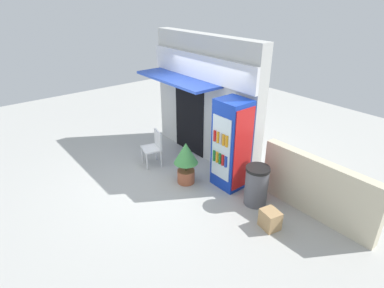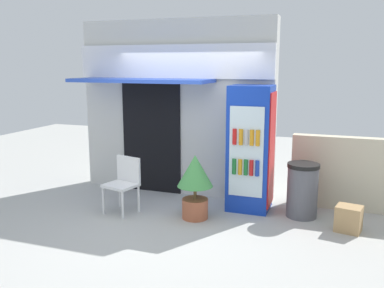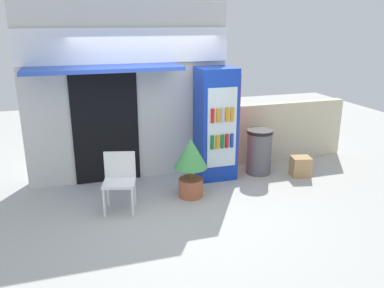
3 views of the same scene
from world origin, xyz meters
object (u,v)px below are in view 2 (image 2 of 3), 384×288
object	(u,v)px
drink_cooler	(251,149)
plastic_chair	(124,180)
potted_plant_near_shop	(195,180)
cardboard_box	(349,219)
trash_bin	(302,190)

from	to	relation	value
drink_cooler	plastic_chair	bearing A→B (deg)	-156.55
potted_plant_near_shop	cardboard_box	size ratio (longest dim) A/B	2.70
plastic_chair	cardboard_box	bearing A→B (deg)	5.90
plastic_chair	trash_bin	distance (m)	2.75
plastic_chair	trash_bin	xyz separation A→B (m)	(2.66, 0.71, -0.09)
trash_bin	cardboard_box	distance (m)	0.80
plastic_chair	potted_plant_near_shop	bearing A→B (deg)	4.95
drink_cooler	plastic_chair	distance (m)	2.05
plastic_chair	drink_cooler	bearing A→B (deg)	23.45
drink_cooler	potted_plant_near_shop	xyz separation A→B (m)	(-0.69, -0.69, -0.40)
drink_cooler	cardboard_box	xyz separation A→B (m)	(1.50, -0.45, -0.81)
potted_plant_near_shop	trash_bin	xyz separation A→B (m)	(1.51, 0.61, -0.17)
plastic_chair	cardboard_box	distance (m)	3.36
drink_cooler	trash_bin	distance (m)	1.01
drink_cooler	cardboard_box	world-z (taller)	drink_cooler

